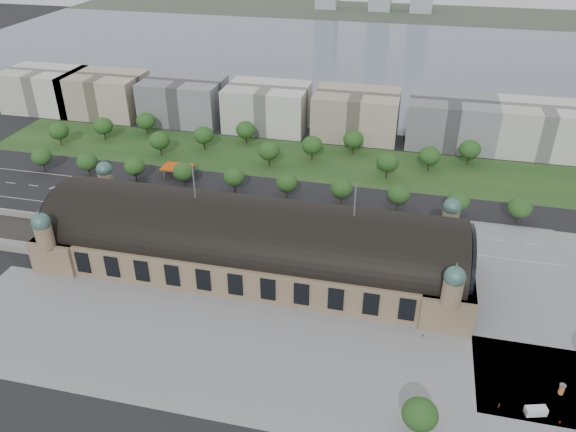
% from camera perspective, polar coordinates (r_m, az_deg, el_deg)
% --- Properties ---
extents(ground, '(900.00, 900.00, 0.00)m').
position_cam_1_polar(ground, '(203.70, -3.54, -5.08)').
color(ground, black).
rests_on(ground, ground).
extents(station, '(150.00, 48.40, 44.30)m').
position_cam_1_polar(station, '(197.94, -3.64, -2.65)').
color(station, '#907859').
rests_on(station, ground).
extents(plaza_south, '(190.00, 48.00, 0.12)m').
position_cam_1_polar(plaza_south, '(169.04, -4.47, -13.96)').
color(plaza_south, gray).
rests_on(plaza_south, ground).
extents(plaza_east, '(56.00, 100.00, 0.12)m').
position_cam_1_polar(plaza_east, '(204.52, 25.71, -8.39)').
color(plaza_east, gray).
rests_on(plaza_east, ground).
extents(road_slab, '(260.00, 26.00, 0.10)m').
position_cam_1_polar(road_slab, '(239.55, -5.60, 0.70)').
color(road_slab, black).
rests_on(road_slab, ground).
extents(grass_belt, '(300.00, 45.00, 0.10)m').
position_cam_1_polar(grass_belt, '(285.24, -1.22, 5.91)').
color(grass_belt, '#20461C').
rests_on(grass_belt, ground).
extents(petrol_station, '(14.00, 13.00, 5.05)m').
position_cam_1_polar(petrol_station, '(272.14, -10.67, 4.80)').
color(petrol_station, '#D74A0C').
rests_on(petrol_station, ground).
extents(lake, '(700.00, 320.00, 0.08)m').
position_cam_1_polar(lake, '(474.16, 6.94, 15.70)').
color(lake, slate).
rests_on(lake, ground).
extents(far_shore, '(700.00, 120.00, 0.14)m').
position_cam_1_polar(far_shore, '(668.93, 9.19, 19.79)').
color(far_shore, '#44513D').
rests_on(far_shore, ground).
extents(office_0, '(45.00, 32.00, 24.00)m').
position_cam_1_polar(office_0, '(380.19, -23.41, 11.70)').
color(office_0, silver).
rests_on(office_0, ground).
extents(office_1, '(45.00, 32.00, 24.00)m').
position_cam_1_polar(office_1, '(358.55, -18.07, 11.67)').
color(office_1, '#BCAB94').
rests_on(office_1, ground).
extents(office_2, '(45.00, 32.00, 24.00)m').
position_cam_1_polar(office_2, '(336.26, -10.53, 11.46)').
color(office_2, gray).
rests_on(office_2, ground).
extents(office_3, '(45.00, 32.00, 24.00)m').
position_cam_1_polar(office_3, '(320.29, -2.10, 10.99)').
color(office_3, silver).
rests_on(office_3, ground).
extents(office_4, '(45.00, 32.00, 24.00)m').
position_cam_1_polar(office_4, '(311.60, 6.96, 10.23)').
color(office_4, '#BCAB94').
rests_on(office_4, ground).
extents(office_5, '(45.00, 32.00, 24.00)m').
position_cam_1_polar(office_5, '(310.82, 16.25, 9.19)').
color(office_5, gray).
rests_on(office_5, ground).
extents(office_6, '(45.00, 32.00, 24.00)m').
position_cam_1_polar(office_6, '(316.93, 24.41, 8.07)').
color(office_6, silver).
rests_on(office_6, ground).
extents(tree_row_0, '(9.60, 9.60, 11.52)m').
position_cam_1_polar(tree_row_0, '(292.90, -23.74, 5.52)').
color(tree_row_0, '#2D2116').
rests_on(tree_row_0, ground).
extents(tree_row_1, '(9.60, 9.60, 11.52)m').
position_cam_1_polar(tree_row_1, '(279.67, -19.72, 5.21)').
color(tree_row_1, '#2D2116').
rests_on(tree_row_1, ground).
extents(tree_row_2, '(9.60, 9.60, 11.52)m').
position_cam_1_polar(tree_row_2, '(267.93, -15.34, 4.85)').
color(tree_row_2, '#2D2116').
rests_on(tree_row_2, ground).
extents(tree_row_3, '(9.60, 9.60, 11.52)m').
position_cam_1_polar(tree_row_3, '(257.90, -10.59, 4.43)').
color(tree_row_3, '#2D2116').
rests_on(tree_row_3, ground).
extents(tree_row_4, '(9.60, 9.60, 11.52)m').
position_cam_1_polar(tree_row_4, '(249.78, -5.50, 3.94)').
color(tree_row_4, '#2D2116').
rests_on(tree_row_4, ground).
extents(tree_row_5, '(9.60, 9.60, 11.52)m').
position_cam_1_polar(tree_row_5, '(243.77, -0.12, 3.39)').
color(tree_row_5, '#2D2116').
rests_on(tree_row_5, ground).
extents(tree_row_6, '(9.60, 9.60, 11.52)m').
position_cam_1_polar(tree_row_6, '(240.01, 5.47, 2.78)').
color(tree_row_6, '#2D2116').
rests_on(tree_row_6, ground).
extents(tree_row_7, '(9.60, 9.60, 11.52)m').
position_cam_1_polar(tree_row_7, '(238.62, 11.18, 2.14)').
color(tree_row_7, '#2D2116').
rests_on(tree_row_7, ground).
extents(tree_row_8, '(9.60, 9.60, 11.52)m').
position_cam_1_polar(tree_row_8, '(239.64, 16.89, 1.47)').
color(tree_row_8, '#2D2116').
rests_on(tree_row_8, ground).
extents(tree_row_9, '(9.60, 9.60, 11.52)m').
position_cam_1_polar(tree_row_9, '(243.03, 22.50, 0.80)').
color(tree_row_9, '#2D2116').
rests_on(tree_row_9, ground).
extents(tree_belt_0, '(10.40, 10.40, 12.48)m').
position_cam_1_polar(tree_belt_0, '(320.54, -22.27, 7.99)').
color(tree_belt_0, '#2D2116').
rests_on(tree_belt_0, ground).
extents(tree_belt_1, '(10.40, 10.40, 12.48)m').
position_cam_1_polar(tree_belt_1, '(319.71, -18.27, 8.69)').
color(tree_belt_1, '#2D2116').
rests_on(tree_belt_1, ground).
extents(tree_belt_2, '(10.40, 10.40, 12.48)m').
position_cam_1_polar(tree_belt_2, '(320.46, -14.25, 9.34)').
color(tree_belt_2, '#2D2116').
rests_on(tree_belt_2, ground).
extents(tree_belt_3, '(10.40, 10.40, 12.48)m').
position_cam_1_polar(tree_belt_3, '(292.39, -12.91, 7.48)').
color(tree_belt_3, '#2D2116').
rests_on(tree_belt_3, ground).
extents(tree_belt_4, '(10.40, 10.40, 12.48)m').
position_cam_1_polar(tree_belt_4, '(295.17, -8.57, 8.13)').
color(tree_belt_4, '#2D2116').
rests_on(tree_belt_4, ground).
extents(tree_belt_5, '(10.40, 10.40, 12.48)m').
position_cam_1_polar(tree_belt_5, '(299.62, -4.32, 8.73)').
color(tree_belt_5, '#2D2116').
rests_on(tree_belt_5, ground).
extents(tree_belt_6, '(10.40, 10.40, 12.48)m').
position_cam_1_polar(tree_belt_6, '(273.38, -1.96, 6.62)').
color(tree_belt_6, '#2D2116').
rests_on(tree_belt_6, ground).
extents(tree_belt_7, '(10.40, 10.40, 12.48)m').
position_cam_1_polar(tree_belt_7, '(280.24, 2.47, 7.22)').
color(tree_belt_7, '#2D2116').
rests_on(tree_belt_7, ground).
extents(tree_belt_8, '(10.40, 10.40, 12.48)m').
position_cam_1_polar(tree_belt_8, '(288.70, 6.66, 7.75)').
color(tree_belt_8, '#2D2116').
rests_on(tree_belt_8, ground).
extents(tree_belt_9, '(10.40, 10.40, 12.48)m').
position_cam_1_polar(tree_belt_9, '(265.47, 10.08, 5.40)').
color(tree_belt_9, '#2D2116').
rests_on(tree_belt_9, ground).
extents(tree_belt_10, '(10.40, 10.40, 12.48)m').
position_cam_1_polar(tree_belt_10, '(276.48, 14.20, 5.96)').
color(tree_belt_10, '#2D2116').
rests_on(tree_belt_10, ground).
extents(tree_belt_11, '(10.40, 10.40, 12.48)m').
position_cam_1_polar(tree_belt_11, '(288.82, 18.00, 6.44)').
color(tree_belt_11, '#2D2116').
rests_on(tree_belt_11, ground).
extents(tree_plaza_s, '(9.00, 9.00, 10.64)m').
position_cam_1_polar(tree_plaza_s, '(148.73, 13.27, -19.03)').
color(tree_plaza_s, '#2D2116').
rests_on(tree_plaza_s, ground).
extents(traffic_car_0, '(3.88, 1.77, 1.29)m').
position_cam_1_polar(traffic_car_0, '(275.51, -22.74, 2.64)').
color(traffic_car_0, silver).
rests_on(traffic_car_0, ground).
extents(traffic_car_1, '(4.97, 2.08, 1.60)m').
position_cam_1_polar(traffic_car_1, '(273.28, -21.27, 2.76)').
color(traffic_car_1, '#92969A').
rests_on(traffic_car_1, ground).
extents(traffic_car_2, '(4.75, 2.27, 1.31)m').
position_cam_1_polar(traffic_car_2, '(255.08, -15.55, 1.77)').
color(traffic_car_2, black).
rests_on(traffic_car_2, ground).
extents(traffic_car_3, '(4.52, 2.10, 1.28)m').
position_cam_1_polar(traffic_car_3, '(249.49, -11.40, 1.66)').
color(traffic_car_3, maroon).
rests_on(traffic_car_3, ground).
extents(traffic_car_4, '(4.43, 2.08, 1.47)m').
position_cam_1_polar(traffic_car_4, '(235.23, -2.22, 0.44)').
color(traffic_car_4, '#181E45').
rests_on(traffic_car_4, ground).
extents(traffic_car_5, '(4.66, 1.90, 1.50)m').
position_cam_1_polar(traffic_car_5, '(230.45, 9.42, -0.66)').
color(traffic_car_5, slate).
rests_on(traffic_car_5, ground).
extents(traffic_car_6, '(5.81, 3.01, 1.57)m').
position_cam_1_polar(traffic_car_6, '(221.10, 16.32, -3.02)').
color(traffic_car_6, white).
rests_on(traffic_car_6, ground).
extents(parked_car_0, '(4.48, 3.25, 1.41)m').
position_cam_1_polar(parked_car_0, '(251.13, -18.63, 0.79)').
color(parked_car_0, black).
rests_on(parked_car_0, ground).
extents(parked_car_1, '(6.16, 5.69, 1.60)m').
position_cam_1_polar(parked_car_1, '(250.91, -18.56, 0.80)').
color(parked_car_1, maroon).
rests_on(parked_car_1, ground).
extents(parked_car_2, '(5.23, 3.64, 1.41)m').
position_cam_1_polar(parked_car_2, '(249.56, -18.00, 0.72)').
color(parked_car_2, '#1E1C4E').
rests_on(parked_car_2, ground).
extents(parked_car_3, '(4.64, 3.17, 1.47)m').
position_cam_1_polar(parked_car_3, '(232.84, -11.85, -0.58)').
color(parked_car_3, '#58595F').
rests_on(parked_car_3, ground).
extents(parked_car_4, '(4.46, 3.64, 1.43)m').
position_cam_1_polar(parked_car_4, '(228.41, -9.09, -0.95)').
color(parked_car_4, silver).
rests_on(parked_car_4, ground).
extents(parked_car_5, '(6.22, 5.15, 1.58)m').
position_cam_1_polar(parked_car_5, '(232.80, -11.84, -0.57)').
color(parked_car_5, gray).
rests_on(parked_car_5, ground).
extents(parked_car_6, '(5.41, 4.84, 1.51)m').
position_cam_1_polar(parked_car_6, '(231.57, -8.75, -0.44)').
color(parked_car_6, black).
rests_on(parked_car_6, ground).
extents(bus_west, '(12.93, 3.98, 3.55)m').
position_cam_1_polar(bus_west, '(222.83, 0.32, -1.06)').
color(bus_west, '#D32142').
rests_on(bus_west, ground).
extents(bus_mid, '(10.74, 2.81, 2.97)m').
position_cam_1_polar(bus_mid, '(223.95, -0.90, -0.98)').
color(bus_mid, beige).
rests_on(bus_mid, ground).
extents(bus_east, '(12.06, 2.83, 3.36)m').
position_cam_1_polar(bus_east, '(224.55, 4.81, -0.94)').
color(bus_east, silver).
rests_on(bus_east, ground).
extents(van_south, '(5.87, 3.66, 2.37)m').
position_cam_1_polar(van_south, '(166.00, 23.77, -17.70)').
color(van_south, silver).
rests_on(van_south, ground).
extents(advertising_column, '(1.73, 1.73, 3.29)m').
position_cam_1_polar(advertising_column, '(173.71, 26.05, -15.53)').
color(advertising_column, '#DE4137').
rests_on(advertising_column, ground).
extents(pedestrian_0, '(0.92, 0.73, 1.65)m').
position_cam_1_polar(pedestrian_0, '(177.79, 13.56, -11.87)').
color(pedestrian_0, gray).
rests_on(pedestrian_0, ground).
extents(pedestrian_1, '(0.63, 0.79, 1.91)m').
position_cam_1_polar(pedestrian_1, '(164.21, 20.64, -17.59)').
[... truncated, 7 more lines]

